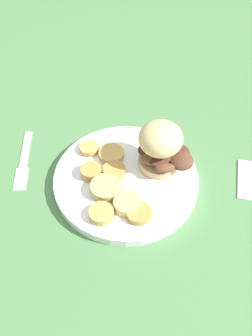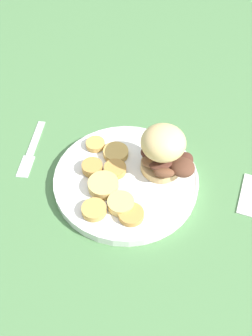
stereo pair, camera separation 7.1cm
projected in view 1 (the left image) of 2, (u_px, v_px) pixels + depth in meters
ground_plane at (126, 183)px, 0.75m from camera, size 4.00×4.00×0.00m
dinner_plate at (126, 179)px, 0.74m from camera, size 0.27×0.27×0.02m
sandwich at (163, 147)px, 0.71m from camera, size 0.12×0.09×0.10m
potato_round_0 at (89, 148)px, 0.77m from camera, size 0.04×0.04×0.01m
potato_round_1 at (101, 213)px, 0.67m from camera, size 0.04×0.04×0.01m
potato_round_2 at (91, 171)px, 0.73m from camera, size 0.04×0.04×0.02m
potato_round_3 at (127, 204)px, 0.69m from camera, size 0.05×0.05×0.02m
potato_round_4 at (115, 169)px, 0.74m from camera, size 0.04×0.04×0.01m
potato_round_5 at (106, 188)px, 0.71m from camera, size 0.06×0.06×0.02m
potato_round_6 at (139, 213)px, 0.68m from camera, size 0.04×0.04×0.01m
potato_round_7 at (111, 154)px, 0.76m from camera, size 0.05×0.05×0.01m
fork at (24, 160)px, 0.79m from camera, size 0.08×0.15×0.00m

